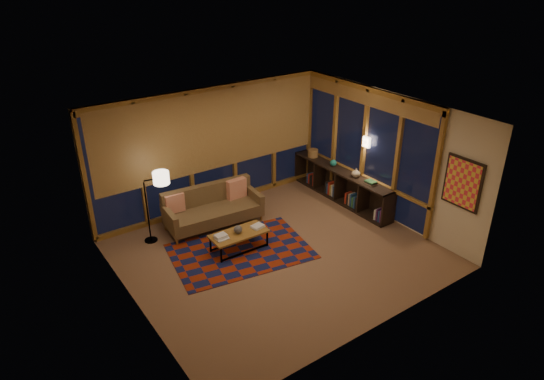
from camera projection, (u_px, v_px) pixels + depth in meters
floor at (278, 253)px, 9.22m from camera, size 5.50×5.00×0.01m
ceiling at (279, 116)px, 8.03m from camera, size 5.50×5.00×0.01m
walls at (279, 189)px, 8.63m from camera, size 5.51×5.01×2.70m
window_wall_back at (212, 149)px, 10.41m from camera, size 5.30×0.16×2.60m
window_wall_right at (363, 148)px, 10.45m from camera, size 0.16×3.70×2.60m
wall_art at (462, 183)px, 8.63m from camera, size 0.06×0.74×0.94m
wall_sconce at (367, 142)px, 10.22m from camera, size 0.12×0.18×0.22m
sofa at (213, 208)px, 10.00m from camera, size 2.04×0.96×0.81m
pillow_left at (175, 204)px, 9.75m from camera, size 0.40×0.15×0.39m
pillow_right at (237, 188)px, 10.34m from camera, size 0.44×0.16×0.44m
area_rug at (241, 251)px, 9.27m from camera, size 2.82×2.12×0.01m
coffee_table at (239, 241)px, 9.26m from camera, size 1.11×0.53×0.37m
book_stack_a at (221, 237)px, 8.98m from camera, size 0.23×0.19×0.07m
book_stack_b at (258, 227)px, 9.34m from camera, size 0.26×0.22×0.05m
ceramic_pot at (238, 229)px, 9.14m from camera, size 0.20×0.20×0.16m
floor_lamp at (147, 209)px, 9.31m from camera, size 0.52×0.39×1.43m
bookshelf at (341, 185)px, 11.08m from camera, size 0.40×2.95×0.74m
basket at (313, 153)px, 11.60m from camera, size 0.30×0.30×0.18m
teal_bowl at (333, 163)px, 11.10m from camera, size 0.18×0.18×0.15m
vase at (356, 173)px, 10.55m from camera, size 0.20×0.20×0.20m
shelf_book_stack at (371, 182)px, 10.24m from camera, size 0.19×0.27×0.08m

